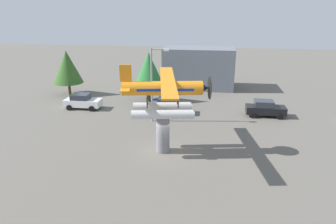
# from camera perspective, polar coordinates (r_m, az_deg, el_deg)

# --- Properties ---
(ground_plane) EXTENTS (140.00, 140.00, 0.00)m
(ground_plane) POSITION_cam_1_polar(r_m,az_deg,el_deg) (25.80, -0.94, -7.21)
(ground_plane) COLOR #605B54
(display_pedestal) EXTENTS (1.10, 1.10, 3.21)m
(display_pedestal) POSITION_cam_1_polar(r_m,az_deg,el_deg) (25.13, -0.96, -3.92)
(display_pedestal) COLOR slate
(display_pedestal) RESTS_ON ground
(floatplane_monument) EXTENTS (7.11, 10.43, 4.00)m
(floatplane_monument) POSITION_cam_1_polar(r_m,az_deg,el_deg) (24.06, -0.69, 3.30)
(floatplane_monument) COLOR silver
(floatplane_monument) RESTS_ON display_pedestal
(car_near_white) EXTENTS (4.20, 2.02, 1.76)m
(car_near_white) POSITION_cam_1_polar(r_m,az_deg,el_deg) (37.42, -15.51, 1.93)
(car_near_white) COLOR white
(car_near_white) RESTS_ON ground
(car_mid_blue) EXTENTS (4.20, 2.02, 1.76)m
(car_mid_blue) POSITION_cam_1_polar(r_m,az_deg,el_deg) (34.51, 0.14, 1.22)
(car_mid_blue) COLOR #2847B7
(car_mid_blue) RESTS_ON ground
(car_far_black) EXTENTS (4.20, 2.02, 1.76)m
(car_far_black) POSITION_cam_1_polar(r_m,az_deg,el_deg) (35.13, 17.49, 0.64)
(car_far_black) COLOR black
(car_far_black) RESTS_ON ground
(streetlight_primary) EXTENTS (1.84, 0.28, 7.55)m
(streetlight_primary) POSITION_cam_1_polar(r_m,az_deg,el_deg) (31.07, -2.67, 5.94)
(streetlight_primary) COLOR gray
(streetlight_primary) RESTS_ON ground
(storefront_building) EXTENTS (10.08, 5.41, 5.80)m
(storefront_building) POSITION_cam_1_polar(r_m,az_deg,el_deg) (45.70, 5.66, 8.13)
(storefront_building) COLOR slate
(storefront_building) RESTS_ON ground
(tree_west) EXTENTS (3.89, 3.89, 5.95)m
(tree_west) POSITION_cam_1_polar(r_m,az_deg,el_deg) (43.43, -18.10, 7.92)
(tree_west) COLOR brown
(tree_west) RESTS_ON ground
(tree_east) EXTENTS (4.04, 4.04, 6.19)m
(tree_east) POSITION_cam_1_polar(r_m,az_deg,el_deg) (38.13, -3.56, 7.63)
(tree_east) COLOR brown
(tree_east) RESTS_ON ground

